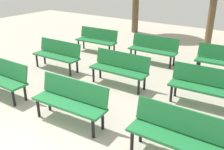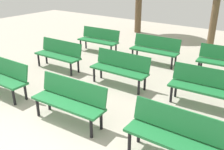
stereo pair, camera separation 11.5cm
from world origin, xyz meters
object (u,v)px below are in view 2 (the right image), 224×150
bench_r0_c1 (70,99)px  bench_r1_c1 (120,67)px  bench_r2_c0 (99,39)px  bench_r1_c0 (59,53)px  bench_r0_c0 (3,75)px  bench_r0_c2 (176,134)px  bench_r1_c2 (206,86)px  bench_r2_c1 (155,48)px

bench_r0_c1 → bench_r1_c1: same height
bench_r2_c0 → bench_r1_c0: bearing=-90.4°
bench_r0_c0 → bench_r2_c0: size_ratio=0.99×
bench_r0_c1 → bench_r0_c2: 2.19m
bench_r0_c1 → bench_r1_c2: bearing=44.2°
bench_r2_c1 → bench_r1_c1: bearing=-90.6°
bench_r0_c0 → bench_r1_c1: 2.94m
bench_r0_c0 → bench_r1_c0: size_ratio=1.00×
bench_r1_c2 → bench_r1_c0: bearing=179.8°
bench_r2_c1 → bench_r2_c0: bearing=-178.9°
bench_r1_c1 → bench_r0_c0: bearing=-135.4°
bench_r1_c1 → bench_r1_c2: same height
bench_r1_c1 → bench_r2_c0: bearing=137.8°
bench_r0_c2 → bench_r2_c1: 4.69m
bench_r0_c1 → bench_r2_c0: bearing=118.1°
bench_r0_c1 → bench_r1_c0: 3.08m
bench_r1_c0 → bench_r0_c1: bearing=-40.6°
bench_r1_c0 → bench_r1_c1: bearing=1.4°
bench_r0_c0 → bench_r0_c2: 4.40m
bench_r2_c0 → bench_r0_c0: bearing=-89.1°
bench_r0_c0 → bench_r1_c2: size_ratio=0.99×
bench_r1_c0 → bench_r2_c0: 2.09m
bench_r2_c0 → bench_r0_c2: bearing=-42.7°
bench_r2_c0 → bench_r1_c2: bearing=-24.7°
bench_r1_c0 → bench_r2_c1: bearing=44.3°
bench_r2_c0 → bench_r2_c1: bearing=0.4°
bench_r0_c1 → bench_r0_c2: (2.19, 0.13, 0.00)m
bench_r0_c1 → bench_r1_c0: (-2.38, 1.95, 0.00)m
bench_r1_c0 → bench_r2_c0: same height
bench_r0_c2 → bench_r1_c0: size_ratio=1.00×
bench_r0_c1 → bench_r2_c0: same height
bench_r0_c1 → bench_r1_c1: size_ratio=1.01×
bench_r1_c0 → bench_r2_c1: (2.17, 2.20, 0.00)m
bench_r2_c1 → bench_r0_c1: bearing=-89.0°
bench_r2_c0 → bench_r2_c1: size_ratio=1.00×
bench_r0_c1 → bench_r2_c0: 4.73m
bench_r1_c0 → bench_r1_c2: size_ratio=0.99×
bench_r0_c2 → bench_r1_c0: (-4.57, 1.82, 0.00)m
bench_r2_c0 → bench_r2_c1: same height
bench_r1_c2 → bench_r0_c0: bearing=-155.4°
bench_r0_c2 → bench_r0_c0: bearing=-178.5°
bench_r0_c0 → bench_r1_c1: bearing=45.0°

